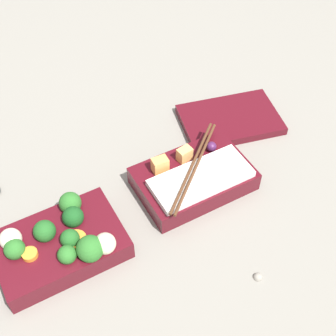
% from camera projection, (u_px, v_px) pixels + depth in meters
% --- Properties ---
extents(ground_plane, '(3.00, 3.00, 0.00)m').
position_uv_depth(ground_plane, '(141.00, 221.00, 0.76)').
color(ground_plane, gray).
extents(bento_tray_vegetable, '(0.19, 0.13, 0.07)m').
position_uv_depth(bento_tray_vegetable, '(61.00, 243.00, 0.71)').
color(bento_tray_vegetable, '#510F19').
rests_on(bento_tray_vegetable, ground_plane).
extents(bento_tray_rice, '(0.19, 0.15, 0.06)m').
position_uv_depth(bento_tray_rice, '(194.00, 178.00, 0.79)').
color(bento_tray_rice, '#510F19').
rests_on(bento_tray_rice, ground_plane).
extents(bento_lid, '(0.21, 0.16, 0.02)m').
position_uv_depth(bento_lid, '(230.00, 120.00, 0.91)').
color(bento_lid, '#510F19').
rests_on(bento_lid, ground_plane).
extents(pebble_1, '(0.01, 0.01, 0.01)m').
position_uv_depth(pebble_1, '(258.00, 276.00, 0.69)').
color(pebble_1, gray).
rests_on(pebble_1, ground_plane).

